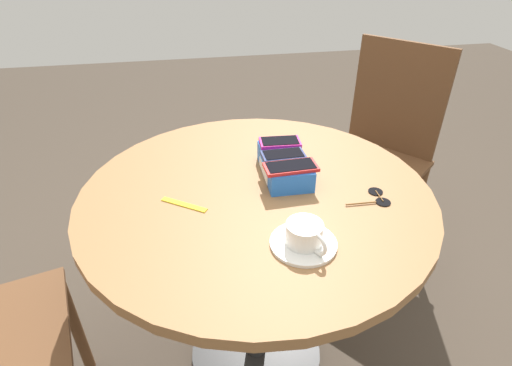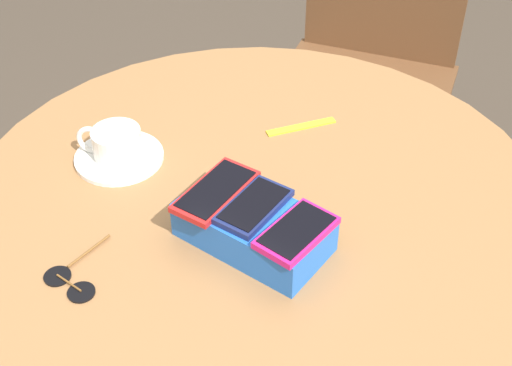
% 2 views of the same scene
% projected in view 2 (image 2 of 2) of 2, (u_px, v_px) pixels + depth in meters
% --- Properties ---
extents(round_table, '(0.95, 0.95, 0.72)m').
position_uv_depth(round_table, '(256.00, 252.00, 1.23)').
color(round_table, '#2D2D2D').
rests_on(round_table, ground_plane).
extents(phone_box, '(0.22, 0.12, 0.06)m').
position_uv_depth(phone_box, '(254.00, 227.00, 1.04)').
color(phone_box, blue).
rests_on(phone_box, round_table).
extents(phone_magenta, '(0.07, 0.12, 0.01)m').
position_uv_depth(phone_magenta, '(297.00, 232.00, 0.98)').
color(phone_magenta, '#D11975').
rests_on(phone_magenta, phone_box).
extents(phone_navy, '(0.06, 0.12, 0.01)m').
position_uv_depth(phone_navy, '(254.00, 206.00, 1.02)').
color(phone_navy, navy).
rests_on(phone_navy, phone_box).
extents(phone_red, '(0.07, 0.14, 0.01)m').
position_uv_depth(phone_red, '(216.00, 191.00, 1.05)').
color(phone_red, red).
rests_on(phone_red, phone_box).
extents(saucer, '(0.15, 0.15, 0.01)m').
position_uv_depth(saucer, '(119.00, 157.00, 1.21)').
color(saucer, white).
rests_on(saucer, round_table).
extents(coffee_cup, '(0.11, 0.08, 0.05)m').
position_uv_depth(coffee_cup, '(115.00, 143.00, 1.19)').
color(coffee_cup, white).
rests_on(coffee_cup, saucer).
extents(lanyard_strap, '(0.09, 0.12, 0.00)m').
position_uv_depth(lanyard_strap, '(301.00, 127.00, 1.28)').
color(lanyard_strap, yellow).
rests_on(lanyard_strap, round_table).
extents(sunglasses, '(0.09, 0.12, 0.01)m').
position_uv_depth(sunglasses, '(72.00, 280.00, 0.99)').
color(sunglasses, black).
rests_on(sunglasses, round_table).
extents(chair_near_window, '(0.55, 0.55, 0.83)m').
position_uv_depth(chair_near_window, '(365.00, 81.00, 1.91)').
color(chair_near_window, brown).
rests_on(chair_near_window, ground_plane).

